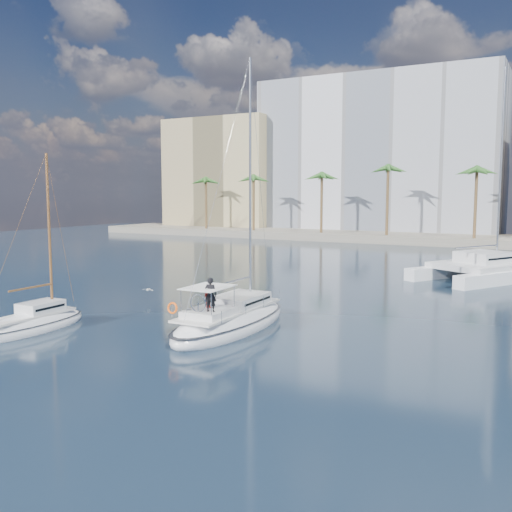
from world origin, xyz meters
The scene contains 10 objects.
ground centered at (0.00, 0.00, 0.00)m, with size 160.00×160.00×0.00m, color black.
quay centered at (0.00, 61.00, 0.60)m, with size 120.00×14.00×1.20m, color gray.
building_modern centered at (-12.00, 73.00, 14.00)m, with size 42.00×16.00×28.00m, color silver.
building_tan_left centered at (-42.00, 69.00, 11.00)m, with size 22.00×14.00×22.00m, color tan.
palm_left centered at (-34.00, 57.00, 10.28)m, with size 3.60×3.60×12.30m.
palm_centre centered at (0.00, 57.00, 10.28)m, with size 3.60×3.60×12.30m.
main_sloop centered at (1.76, -2.43, 0.51)m, with size 3.60×10.98×16.25m.
small_sloop centered at (-7.94, -8.02, 0.40)m, with size 2.40×7.39×10.58m.
catamaran centered at (11.79, 24.23, 1.17)m, with size 12.03×14.41×18.71m.
seagull centered at (-7.92, 2.11, 0.81)m, with size 0.95×0.41×0.18m.
Camera 1 is at (18.14, -29.63, 7.77)m, focal length 40.00 mm.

